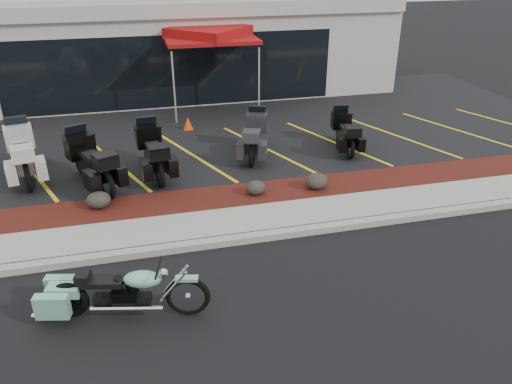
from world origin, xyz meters
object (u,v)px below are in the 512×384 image
object	(u,v)px
popup_canopy	(209,34)
hero_cruiser	(188,291)
touring_white	(20,141)
traffic_cone	(188,123)

from	to	relation	value
popup_canopy	hero_cruiser	bearing A→B (deg)	-109.45
touring_white	popup_canopy	world-z (taller)	popup_canopy
hero_cruiser	touring_white	distance (m)	8.02
touring_white	traffic_cone	distance (m)	5.19
touring_white	popup_canopy	distance (m)	7.53
popup_canopy	touring_white	bearing A→B (deg)	-152.66
hero_cruiser	popup_canopy	world-z (taller)	popup_canopy
hero_cruiser	traffic_cone	world-z (taller)	hero_cruiser
traffic_cone	popup_canopy	xyz separation A→B (m)	(1.16, 2.25, 2.45)
traffic_cone	touring_white	bearing A→B (deg)	-157.67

